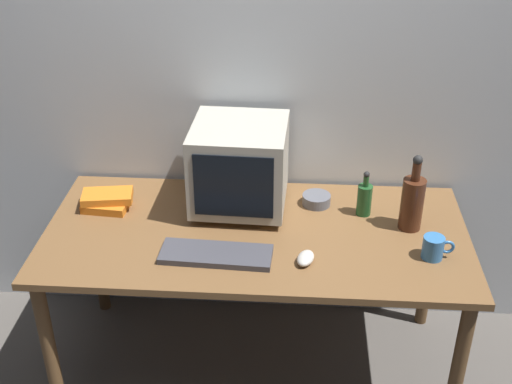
% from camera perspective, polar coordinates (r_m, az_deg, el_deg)
% --- Properties ---
extents(ground_plane, '(6.00, 6.00, 0.00)m').
position_cam_1_polar(ground_plane, '(3.13, 0.00, -14.38)').
color(ground_plane, '#56514C').
extents(back_wall, '(4.00, 0.08, 2.50)m').
position_cam_1_polar(back_wall, '(2.85, 0.64, 10.85)').
color(back_wall, silver).
rests_on(back_wall, ground).
extents(desk, '(1.69, 0.80, 0.72)m').
position_cam_1_polar(desk, '(2.72, 0.00, -4.71)').
color(desk, brown).
rests_on(desk, ground).
extents(crt_monitor, '(0.39, 0.40, 0.37)m').
position_cam_1_polar(crt_monitor, '(2.74, -1.41, 2.25)').
color(crt_monitor, '#B2AD9E').
rests_on(crt_monitor, desk).
extents(keyboard, '(0.43, 0.17, 0.02)m').
position_cam_1_polar(keyboard, '(2.52, -3.43, -5.34)').
color(keyboard, '#3F3F47').
rests_on(keyboard, desk).
extents(computer_mouse, '(0.09, 0.11, 0.04)m').
position_cam_1_polar(computer_mouse, '(2.50, 4.25, -5.66)').
color(computer_mouse, beige).
rests_on(computer_mouse, desk).
extents(bottle_tall, '(0.09, 0.09, 0.32)m').
position_cam_1_polar(bottle_tall, '(2.70, 13.20, -0.80)').
color(bottle_tall, '#472314').
rests_on(bottle_tall, desk).
extents(bottle_short, '(0.06, 0.06, 0.20)m').
position_cam_1_polar(bottle_short, '(2.78, 9.24, -0.54)').
color(bottle_short, '#1E4C23').
rests_on(bottle_short, desk).
extents(book_stack, '(0.22, 0.16, 0.07)m').
position_cam_1_polar(book_stack, '(2.88, -12.61, -0.72)').
color(book_stack, orange).
rests_on(book_stack, desk).
extents(mug, '(0.12, 0.08, 0.09)m').
position_cam_1_polar(mug, '(2.58, 14.94, -4.60)').
color(mug, '#3370B2').
rests_on(mug, desk).
extents(cd_spindle, '(0.12, 0.12, 0.04)m').
position_cam_1_polar(cd_spindle, '(2.85, 5.18, -0.65)').
color(cd_spindle, '#595B66').
rests_on(cd_spindle, desk).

